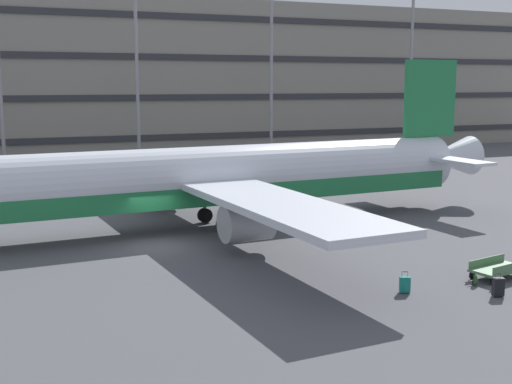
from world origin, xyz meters
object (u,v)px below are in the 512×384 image
(baggage_cart, at_px, (498,269))
(airliner, at_px, (197,179))
(suitcase_silver, at_px, (498,287))
(backpack_small, at_px, (475,280))
(suitcase_black, at_px, (405,284))

(baggage_cart, bearing_deg, airliner, 121.60)
(airliner, xyz_separation_m, suitcase_silver, (7.33, -16.98, -2.54))
(airliner, relative_size, backpack_small, 75.48)
(suitcase_silver, bearing_deg, baggage_cart, 47.87)
(airliner, bearing_deg, suitcase_silver, -66.65)
(backpack_small, relative_size, baggage_cart, 0.17)
(suitcase_black, xyz_separation_m, baggage_cart, (5.05, 0.19, 0.06))
(suitcase_black, distance_m, backpack_small, 3.38)
(backpack_small, distance_m, baggage_cart, 1.77)
(airliner, xyz_separation_m, baggage_cart, (9.18, -14.93, -2.54))
(backpack_small, bearing_deg, suitcase_black, 174.54)
(airliner, height_order, baggage_cart, airliner)
(suitcase_silver, xyz_separation_m, suitcase_black, (-3.20, 1.86, -0.05))
(suitcase_black, bearing_deg, baggage_cart, 2.11)
(suitcase_silver, bearing_deg, airliner, 113.35)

